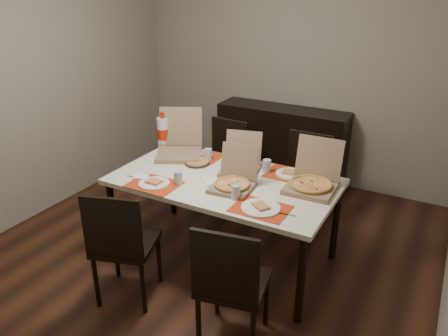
{
  "coord_description": "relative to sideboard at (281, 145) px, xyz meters",
  "views": [
    {
      "loc": [
        1.72,
        -2.76,
        2.25
      ],
      "look_at": [
        0.17,
        0.06,
        0.85
      ],
      "focal_mm": 35.0,
      "sensor_mm": 36.0,
      "label": 1
    }
  ],
  "objects": [
    {
      "name": "pizza_box_right",
      "position": [
        0.85,
        -1.54,
        0.36
      ],
      "size": [
        0.37,
        0.41,
        0.37
      ],
      "color": "#81654A",
      "rests_on": "dining_table"
    },
    {
      "name": "chair_near_right",
      "position": [
        0.69,
        -2.58,
        0.06
      ],
      "size": [
        0.49,
        0.49,
        0.93
      ],
      "color": "black",
      "rests_on": "ground"
    },
    {
      "name": "napkin_loose",
      "position": [
        0.13,
        -1.84,
        0.31
      ],
      "size": [
        0.16,
        0.16,
        0.02
      ],
      "primitive_type": "cube",
      "rotation": [
        0.0,
        0.0,
        0.87
      ],
      "color": "white",
      "rests_on": "dining_table"
    },
    {
      "name": "chair_far_right",
      "position": [
        0.58,
        -0.88,
        0.06
      ],
      "size": [
        0.42,
        0.42,
        0.93
      ],
      "color": "black",
      "rests_on": "ground"
    },
    {
      "name": "chair_far_left",
      "position": [
        -0.29,
        -0.88,
        0.06
      ],
      "size": [
        0.44,
        0.44,
        0.93
      ],
      "color": "black",
      "rests_on": "ground"
    },
    {
      "name": "sideboard",
      "position": [
        0.0,
        0.0,
        0.0
      ],
      "size": [
        1.5,
        0.4,
        0.9
      ],
      "primitive_type": "cube",
      "color": "black",
      "rests_on": "ground"
    },
    {
      "name": "setting_near_right",
      "position": [
        0.58,
        -2.02,
        0.32
      ],
      "size": [
        0.52,
        0.3,
        0.11
      ],
      "color": "red",
      "rests_on": "dining_table"
    },
    {
      "name": "ground",
      "position": [
        0.0,
        -1.78,
        -0.46
      ],
      "size": [
        3.8,
        4.0,
        0.02
      ],
      "primitive_type": "cube",
      "color": "#3C1F12",
      "rests_on": "ground"
    },
    {
      "name": "chair_near_left",
      "position": [
        -0.21,
        -2.57,
        0.06
      ],
      "size": [
        0.53,
        0.53,
        0.93
      ],
      "color": "black",
      "rests_on": "ground"
    },
    {
      "name": "pizza_box_left",
      "position": [
        -0.45,
        -1.43,
        0.36
      ],
      "size": [
        0.56,
        0.57,
        0.4
      ],
      "color": "#81654A",
      "rests_on": "dining_table"
    },
    {
      "name": "soda_bottle",
      "position": [
        -0.68,
        -1.36,
        0.45
      ],
      "size": [
        0.12,
        0.12,
        0.36
      ],
      "color": "silver",
      "rests_on": "dining_table"
    },
    {
      "name": "setting_far_left",
      "position": [
        -0.25,
        -1.39,
        0.32
      ],
      "size": [
        0.49,
        0.3,
        0.11
      ],
      "color": "red",
      "rests_on": "dining_table"
    },
    {
      "name": "setting_far_right",
      "position": [
        0.56,
        -1.39,
        0.32
      ],
      "size": [
        0.47,
        0.3,
        0.11
      ],
      "color": "red",
      "rests_on": "dining_table"
    },
    {
      "name": "dip_bowl",
      "position": [
        0.2,
        -1.58,
        0.31
      ],
      "size": [
        0.15,
        0.15,
        0.03
      ],
      "primitive_type": "imported",
      "rotation": [
        0.0,
        0.0,
        0.41
      ],
      "color": "white",
      "rests_on": "dining_table"
    },
    {
      "name": "dining_table",
      "position": [
        0.17,
        -1.72,
        0.23
      ],
      "size": [
        1.8,
        1.0,
        0.75
      ],
      "color": "beige",
      "rests_on": "ground"
    },
    {
      "name": "faina_plate",
      "position": [
        -0.19,
        -1.55,
        0.31
      ],
      "size": [
        0.22,
        0.22,
        0.03
      ],
      "color": "black",
      "rests_on": "dining_table"
    },
    {
      "name": "pizza_box_extra",
      "position": [
        0.21,
        -1.5,
        0.36
      ],
      "size": [
        0.38,
        0.41,
        0.31
      ],
      "color": "#81654A",
      "rests_on": "dining_table"
    },
    {
      "name": "setting_near_left",
      "position": [
        -0.24,
        -2.04,
        0.32
      ],
      "size": [
        0.5,
        0.3,
        0.11
      ],
      "color": "red",
      "rests_on": "dining_table"
    },
    {
      "name": "room_walls",
      "position": [
        0.0,
        -1.35,
        1.28
      ],
      "size": [
        3.84,
        4.02,
        2.62
      ],
      "color": "gray",
      "rests_on": "ground"
    },
    {
      "name": "pizza_box_center",
      "position": [
        0.31,
        -1.82,
        0.35
      ],
      "size": [
        0.34,
        0.37,
        0.31
      ],
      "color": "#81654A",
      "rests_on": "dining_table"
    }
  ]
}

